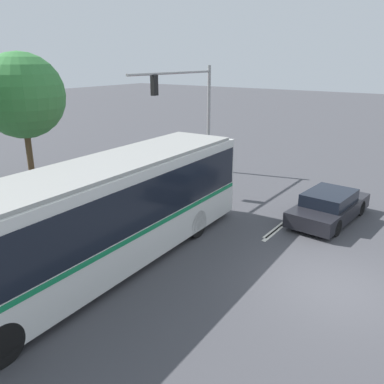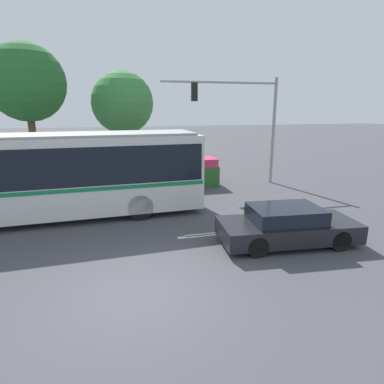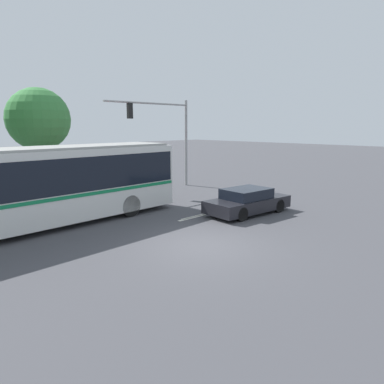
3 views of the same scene
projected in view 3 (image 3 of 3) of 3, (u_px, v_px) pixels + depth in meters
ground_plane at (202, 246)px, 12.43m from camera, size 140.00×140.00×0.00m
city_bus at (40, 183)px, 14.38m from camera, size 12.31×3.09×3.27m
sedan_foreground at (247, 201)px, 16.93m from camera, size 4.44×2.14×1.22m
traffic_light_pole at (167, 128)px, 23.34m from camera, size 6.42×0.24×5.80m
flowering_hedge at (103, 184)px, 20.91m from camera, size 6.21×1.51×1.53m
street_tree_centre at (38, 119)px, 22.46m from camera, size 3.91×3.91×6.48m
lane_stripe_near at (201, 215)px, 16.73m from camera, size 2.40×0.16×0.01m
lane_stripe_mid at (231, 207)px, 18.35m from camera, size 2.40×0.16×0.01m
lane_stripe_far at (198, 216)px, 16.47m from camera, size 2.40×0.16×0.01m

